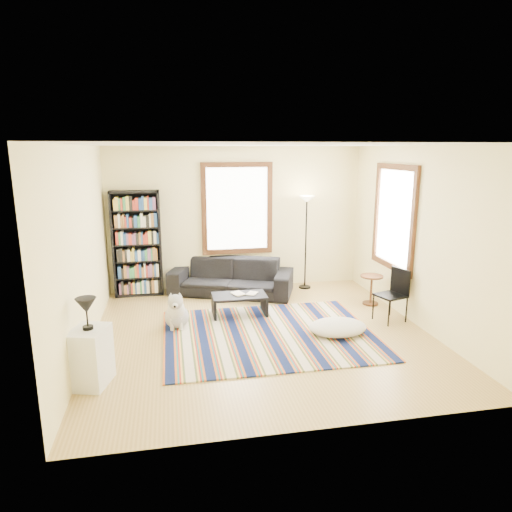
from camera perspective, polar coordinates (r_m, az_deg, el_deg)
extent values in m
cube|color=tan|center=(7.07, 0.78, -10.04)|extent=(5.00, 5.00, 0.10)
cube|color=white|center=(6.50, 0.86, 14.18)|extent=(5.00, 5.00, 0.10)
cube|color=#FFF6AB|center=(9.11, -2.44, 4.74)|extent=(5.00, 0.10, 2.80)
cube|color=#FFF6AB|center=(4.25, 7.80, -5.30)|extent=(5.00, 0.10, 2.80)
cube|color=#FFF6AB|center=(6.62, -21.36, 0.61)|extent=(0.10, 5.00, 2.80)
cube|color=#FFF6AB|center=(7.56, 20.11, 2.19)|extent=(0.10, 5.00, 2.80)
cube|color=white|center=(9.00, -2.38, 5.92)|extent=(1.20, 0.06, 1.60)
cube|color=white|center=(8.18, 16.89, 4.63)|extent=(0.06, 1.20, 1.60)
cube|color=#0D1742|center=(7.00, 1.61, -9.74)|extent=(3.14, 2.51, 0.02)
imported|color=black|center=(8.82, -3.12, -2.60)|extent=(2.50, 1.69, 0.68)
cube|color=black|center=(8.87, -14.65, 1.47)|extent=(0.90, 0.30, 2.00)
cube|color=black|center=(7.73, -2.10, -6.14)|extent=(1.02, 0.78, 0.36)
imported|color=beige|center=(7.65, -2.85, -4.83)|extent=(0.28, 0.25, 0.02)
imported|color=beige|center=(7.74, -1.06, -4.64)|extent=(0.25, 0.27, 0.02)
ellipsoid|color=beige|center=(7.10, 10.16, -8.75)|extent=(1.08, 0.97, 0.22)
cylinder|color=#4C2813|center=(8.49, 14.19, -4.13)|extent=(0.47, 0.47, 0.54)
cube|color=black|center=(7.72, 16.46, -4.77)|extent=(0.52, 0.51, 0.86)
cube|color=white|center=(5.85, -19.97, -11.77)|extent=(0.50, 0.58, 0.70)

